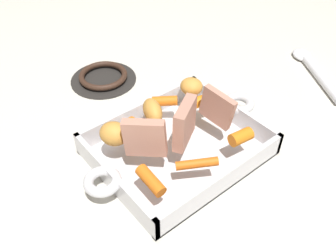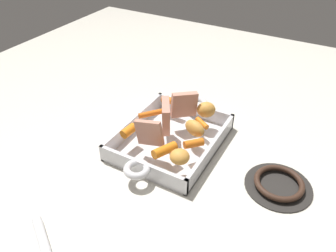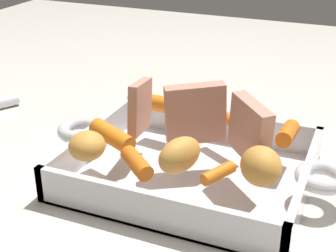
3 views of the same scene
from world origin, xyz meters
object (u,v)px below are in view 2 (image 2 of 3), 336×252
at_px(roast_slice_outer, 149,133).
at_px(roast_slice_thick, 166,115).
at_px(baby_carrot_southwest, 202,123).
at_px(baby_carrot_northwest, 165,150).
at_px(roasting_dish, 171,138).
at_px(potato_whole, 180,157).
at_px(baby_carrot_northeast, 151,114).
at_px(potato_golden_small, 195,128).
at_px(baby_carrot_short, 194,143).
at_px(roast_slice_thin, 184,105).
at_px(baby_carrot_center_right, 129,131).
at_px(stove_burner_rear, 279,184).
at_px(baby_carrot_center_left, 171,101).
at_px(potato_golden_large, 206,110).

xyz_separation_m(roast_slice_outer, roast_slice_thick, (0.08, -0.00, 0.00)).
xyz_separation_m(baby_carrot_southwest, baby_carrot_northwest, (-0.15, 0.03, 0.00)).
bearing_deg(roasting_dish, potato_whole, -142.20).
relative_size(baby_carrot_northeast, baby_carrot_northwest, 1.09).
bearing_deg(potato_whole, potato_golden_small, 7.91).
bearing_deg(baby_carrot_short, baby_carrot_northeast, 68.99).
bearing_deg(baby_carrot_southwest, roasting_dish, 131.58).
height_order(roast_slice_outer, potato_whole, roast_slice_outer).
height_order(roast_slice_thick, baby_carrot_southwest, roast_slice_thick).
distance_m(roast_slice_thick, potato_golden_small, 0.08).
height_order(baby_carrot_northeast, baby_carrot_northwest, baby_carrot_northwest).
relative_size(roast_slice_thin, baby_carrot_northeast, 1.00).
xyz_separation_m(roast_slice_outer, baby_carrot_northeast, (0.10, 0.06, -0.03)).
distance_m(roast_slice_thin, potato_whole, 0.19).
bearing_deg(roast_slice_outer, baby_carrot_center_right, 85.56).
relative_size(potato_whole, stove_burner_rear, 0.30).
distance_m(baby_carrot_northeast, baby_carrot_center_right, 0.10).
bearing_deg(baby_carrot_center_right, stove_burner_rear, -81.81).
bearing_deg(baby_carrot_southwest, baby_carrot_northeast, 101.43).
distance_m(roast_slice_thin, baby_carrot_northeast, 0.09).
height_order(roast_slice_outer, roast_slice_thick, roast_slice_thick).
bearing_deg(baby_carrot_northwest, baby_carrot_southwest, -11.16).
xyz_separation_m(baby_carrot_center_left, potato_whole, (-0.21, -0.14, 0.01)).
distance_m(roasting_dish, baby_carrot_northwest, 0.11).
height_order(roast_slice_outer, potato_golden_large, roast_slice_outer).
height_order(baby_carrot_center_left, potato_golden_small, potato_golden_small).
bearing_deg(potato_golden_small, roast_slice_thin, 45.14).
bearing_deg(roast_slice_thin, baby_carrot_southwest, -105.51).
distance_m(baby_carrot_northeast, baby_carrot_northwest, 0.16).
distance_m(roasting_dish, baby_carrot_southwest, 0.09).
xyz_separation_m(roast_slice_thin, potato_golden_large, (0.03, -0.06, -0.01)).
relative_size(roast_slice_thin, stove_burner_rear, 0.46).
distance_m(roast_slice_outer, potato_golden_large, 0.19).
bearing_deg(baby_carrot_northwest, roast_slice_outer, 73.65).
bearing_deg(stove_burner_rear, roast_slice_outer, 100.82).
relative_size(roast_slice_outer, baby_carrot_northwest, 1.04).
bearing_deg(roasting_dish, stove_burner_rear, -93.49).
bearing_deg(roast_slice_outer, potato_whole, -103.94).
xyz_separation_m(baby_carrot_northeast, stove_burner_rear, (-0.05, -0.37, -0.05)).
distance_m(roast_slice_outer, roast_slice_thin, 0.15).
relative_size(roast_slice_thick, baby_carrot_center_right, 1.81).
bearing_deg(baby_carrot_short, potato_golden_large, 11.58).
relative_size(baby_carrot_northwest, potato_golden_small, 1.07).
height_order(potato_golden_large, stove_burner_rear, potato_golden_large).
distance_m(baby_carrot_center_left, potato_golden_small, 0.16).
distance_m(roast_slice_thin, baby_carrot_short, 0.14).
height_order(roast_slice_outer, roast_slice_thin, roast_slice_thin).
distance_m(roast_slice_thin, stove_burner_rear, 0.32).
bearing_deg(roast_slice_thin, potato_golden_large, -64.12).
height_order(roasting_dish, baby_carrot_northwest, baby_carrot_northwest).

